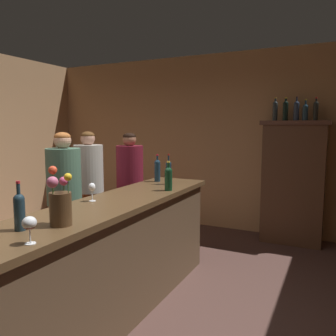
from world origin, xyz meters
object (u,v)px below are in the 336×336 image
at_px(display_bottle_left, 275,110).
at_px(patron_redhead, 65,200).
at_px(patron_tall, 89,187).
at_px(display_bottle_midright, 305,111).
at_px(wine_bottle_malbec, 169,171).
at_px(display_bottle_midleft, 286,110).
at_px(bar_counter, 110,260).
at_px(wine_bottle_rose, 19,210).
at_px(wine_bottle_pinot, 168,177).
at_px(patron_in_grey, 130,185).
at_px(wine_glass_rear, 29,224).
at_px(flower_arrangement, 60,204).
at_px(display_bottle_center, 296,110).
at_px(display_cabinet, 293,180).
at_px(wine_bottle_syrah, 157,169).
at_px(display_bottle_right, 316,110).
at_px(wine_glass_mid, 92,188).

bearing_deg(display_bottle_left, patron_redhead, -127.43).
relative_size(display_bottle_left, patron_tall, 0.21).
height_order(display_bottle_midright, patron_tall, display_bottle_midright).
bearing_deg(wine_bottle_malbec, display_bottle_midleft, 59.60).
xyz_separation_m(bar_counter, wine_bottle_rose, (-0.03, -0.88, 0.64)).
height_order(wine_bottle_pinot, wine_bottle_rose, wine_bottle_rose).
bearing_deg(wine_bottle_rose, display_bottle_midleft, 73.64).
bearing_deg(patron_in_grey, display_bottle_midright, 96.02).
bearing_deg(patron_redhead, wine_glass_rear, -11.70).
height_order(flower_arrangement, display_bottle_center, display_bottle_center).
bearing_deg(display_cabinet, display_bottle_midright, 0.00).
xyz_separation_m(bar_counter, display_bottle_midleft, (1.04, 2.76, 1.38)).
distance_m(wine_bottle_syrah, patron_tall, 1.07).
bearing_deg(display_bottle_midleft, display_bottle_midright, 0.00).
relative_size(patron_in_grey, patron_tall, 0.99).
height_order(wine_bottle_malbec, wine_bottle_rose, wine_bottle_malbec).
bearing_deg(wine_bottle_syrah, display_bottle_right, 45.00).
bearing_deg(patron_redhead, patron_in_grey, 128.82).
bearing_deg(flower_arrangement, bar_counter, 99.80).
bearing_deg(display_bottle_left, bar_counter, -108.07).
relative_size(display_bottle_midright, display_bottle_right, 0.94).
relative_size(wine_bottle_syrah, patron_tall, 0.20).
height_order(wine_bottle_pinot, display_bottle_center, display_bottle_center).
bearing_deg(wine_bottle_rose, patron_redhead, 123.43).
bearing_deg(wine_bottle_malbec, patron_in_grey, 146.29).
xyz_separation_m(wine_bottle_malbec, wine_bottle_rose, (-0.07, -1.94, -0.01)).
relative_size(display_bottle_right, patron_tall, 0.19).
bearing_deg(wine_bottle_rose, display_bottle_left, 75.71).
bearing_deg(wine_bottle_malbec, display_bottle_right, 50.74).
xyz_separation_m(display_cabinet, wine_glass_mid, (-1.34, -2.78, 0.23)).
distance_m(display_cabinet, display_bottle_midright, 0.97).
relative_size(wine_bottle_pinot, display_bottle_left, 0.90).
xyz_separation_m(wine_bottle_rose, patron_in_grey, (-0.82, 2.54, -0.29)).
distance_m(wine_bottle_rose, wine_glass_rear, 0.29).
bearing_deg(wine_bottle_syrah, bar_counter, -82.42).
height_order(bar_counter, patron_in_grey, patron_in_grey).
distance_m(wine_bottle_malbec, wine_bottle_syrah, 0.23).
xyz_separation_m(display_bottle_midleft, display_bottle_midright, (0.26, 0.00, -0.03)).
relative_size(wine_bottle_pinot, patron_in_grey, 0.19).
relative_size(wine_glass_mid, display_bottle_midleft, 0.49).
bearing_deg(display_bottle_midleft, wine_bottle_pinot, -112.14).
bearing_deg(display_bottle_midright, display_bottle_midleft, -180.00).
xyz_separation_m(wine_bottle_malbec, display_bottle_right, (1.39, 1.70, 0.72)).
bearing_deg(patron_tall, wine_glass_rear, 7.68).
distance_m(flower_arrangement, patron_in_grey, 2.55).
relative_size(wine_bottle_syrah, display_bottle_left, 0.97).
relative_size(patron_redhead, patron_tall, 1.00).
xyz_separation_m(display_bottle_midright, display_bottle_right, (0.13, -0.00, 0.02)).
bearing_deg(wine_bottle_pinot, patron_in_grey, 138.44).
xyz_separation_m(display_cabinet, display_bottle_center, (0.00, 0.00, 0.98)).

